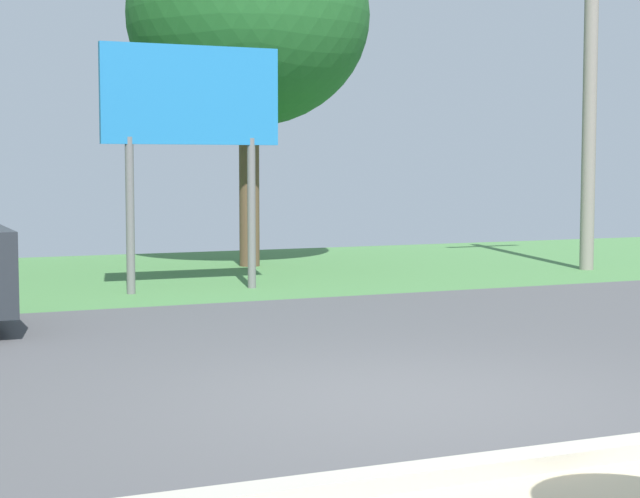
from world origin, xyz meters
TOP-DOWN VIEW (x-y plane):
  - ground_plane at (0.00, 2.95)m, footprint 40.00×22.00m
  - utility_pole at (7.61, 7.75)m, footprint 1.80×0.24m
  - roadside_billboard at (0.45, 7.43)m, footprint 2.60×0.12m
  - tree_right_mid at (2.45, 10.66)m, footprint 4.29×4.29m

SIDE VIEW (x-z plane):
  - ground_plane at x=0.00m, z-range -0.15..0.05m
  - roadside_billboard at x=0.45m, z-range 0.80..4.30m
  - utility_pole at x=7.61m, z-range 0.17..6.99m
  - tree_right_mid at x=2.45m, z-range 1.23..7.62m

